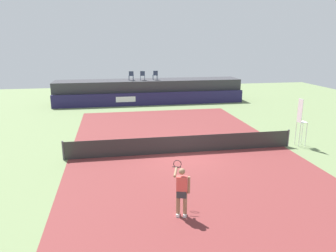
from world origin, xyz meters
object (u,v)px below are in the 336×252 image
at_px(spectator_chair_far_left, 131,75).
at_px(spectator_chair_center, 155,75).
at_px(spectator_chair_left, 143,75).
at_px(net_post_far, 288,138).
at_px(net_post_near, 63,151).
at_px(umpire_chair, 301,119).
at_px(tennis_ball, 105,143).
at_px(tennis_player, 182,190).

xyz_separation_m(spectator_chair_far_left, spectator_chair_center, (2.34, 0.05, 0.00)).
bearing_deg(spectator_chair_left, net_post_far, -65.45).
bearing_deg(net_post_far, net_post_near, 180.00).
xyz_separation_m(spectator_chair_left, umpire_chair, (7.49, -14.94, -1.11)).
bearing_deg(spectator_chair_center, umpire_chair, -67.45).
relative_size(net_post_far, tennis_ball, 14.71).
relative_size(spectator_chair_left, net_post_far, 0.89).
relative_size(spectator_chair_far_left, net_post_near, 0.89).
bearing_deg(net_post_far, umpire_chair, -0.09).
height_order(spectator_chair_far_left, tennis_player, spectator_chair_far_left).
xyz_separation_m(spectator_chair_center, umpire_chair, (6.24, -15.03, -1.11)).
bearing_deg(net_post_far, spectator_chair_left, 114.55).
bearing_deg(net_post_near, spectator_chair_left, 69.53).
height_order(umpire_chair, tennis_player, umpire_chair).
bearing_deg(tennis_ball, net_post_near, -131.21).
xyz_separation_m(spectator_chair_left, spectator_chair_center, (1.25, 0.09, 0.00)).
height_order(spectator_chair_far_left, tennis_ball, spectator_chair_far_left).
bearing_deg(spectator_chair_far_left, tennis_ball, -101.02).
relative_size(spectator_chair_far_left, tennis_player, 0.50).
bearing_deg(tennis_player, spectator_chair_far_left, 90.72).
xyz_separation_m(spectator_chair_far_left, umpire_chair, (8.58, -14.98, -1.11)).
relative_size(tennis_player, tennis_ball, 26.03).
distance_m(spectator_chair_left, spectator_chair_center, 1.25).
relative_size(spectator_chair_left, umpire_chair, 0.32).
height_order(spectator_chair_center, tennis_ball, spectator_chair_center).
xyz_separation_m(net_post_near, net_post_far, (12.40, 0.00, 0.00)).
xyz_separation_m(spectator_chair_center, tennis_ball, (-4.81, -12.73, -2.66)).
height_order(spectator_chair_center, umpire_chair, spectator_chair_center).
bearing_deg(net_post_far, spectator_chair_center, 110.35).
xyz_separation_m(spectator_chair_center, net_post_near, (-6.83, -15.03, -2.19)).
bearing_deg(tennis_player, net_post_far, 39.68).
distance_m(spectator_chair_center, tennis_ball, 13.86).
distance_m(tennis_player, tennis_ball, 9.12).
xyz_separation_m(umpire_chair, tennis_player, (-8.31, -6.34, -0.63)).
height_order(spectator_chair_left, net_post_far, spectator_chair_left).
xyz_separation_m(umpire_chair, net_post_far, (-0.67, 0.00, -1.09)).
height_order(spectator_chair_center, net_post_near, spectator_chair_center).
bearing_deg(tennis_player, net_post_near, 126.85).
relative_size(spectator_chair_far_left, umpire_chair, 0.32).
bearing_deg(tennis_ball, spectator_chair_center, 69.31).
bearing_deg(spectator_chair_far_left, spectator_chair_center, 1.23).
height_order(spectator_chair_far_left, net_post_near, spectator_chair_far_left).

